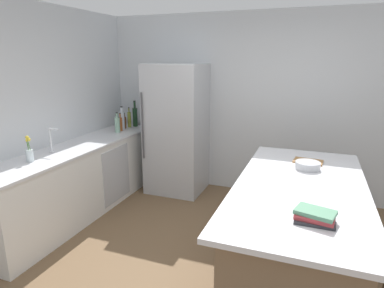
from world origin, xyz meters
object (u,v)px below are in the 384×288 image
olive_oil_bottle (129,119)px  syrup_bottle (124,122)px  sink_faucet (52,140)px  cookbook_stack (315,216)px  gin_bottle (117,124)px  vinegar_bottle (121,124)px  cutting_board (308,161)px  wine_bottle (135,116)px  refrigerator (177,129)px  soda_bottle (122,120)px  flower_vase (29,153)px  kitchen_island (296,232)px  mixing_bowl (308,166)px

olive_oil_bottle → syrup_bottle: olive_oil_bottle is taller
sink_faucet → cookbook_stack: bearing=-13.8°
olive_oil_bottle → gin_bottle: 0.40m
olive_oil_bottle → gin_bottle: (0.04, -0.39, -0.01)m
vinegar_bottle → cutting_board: bearing=-13.9°
wine_bottle → cutting_board: size_ratio=1.35×
refrigerator → cutting_board: 2.07m
sink_faucet → soda_bottle: bearing=87.4°
sink_faucet → syrup_bottle: 1.48m
wine_bottle → cookbook_stack: bearing=-40.9°
wine_bottle → olive_oil_bottle: bearing=-123.3°
sink_faucet → cutting_board: size_ratio=0.99×
refrigerator → cookbook_stack: bearing=-48.6°
flower_vase → syrup_bottle: (0.00, 1.83, 0.00)m
cookbook_stack → syrup_bottle: bearing=142.3°
kitchen_island → gin_bottle: gin_bottle is taller
kitchen_island → cookbook_stack: cookbook_stack is taller
flower_vase → cookbook_stack: bearing=-7.1°
vinegar_bottle → gin_bottle: bearing=-82.6°
wine_bottle → gin_bottle: (-0.02, -0.48, -0.04)m
flower_vase → syrup_bottle: size_ratio=1.20×
soda_bottle → cookbook_stack: soda_bottle is taller
refrigerator → wine_bottle: bearing=169.3°
flower_vase → soda_bottle: size_ratio=0.80×
refrigerator → vinegar_bottle: size_ratio=6.91×
kitchen_island → refrigerator: 2.46m
wine_bottle → soda_bottle: wine_bottle is taller
vinegar_bottle → gin_bottle: gin_bottle is taller
cutting_board → sink_faucet: bearing=-167.3°
cookbook_stack → gin_bottle: bearing=145.6°
refrigerator → cookbook_stack: 2.96m
olive_oil_bottle → cookbook_stack: (2.79, -2.28, -0.07)m
flower_vase → wine_bottle: (0.09, 2.02, 0.07)m
cookbook_stack → cutting_board: size_ratio=0.92×
soda_bottle → mixing_bowl: soda_bottle is taller
olive_oil_bottle → gin_bottle: olive_oil_bottle is taller
cookbook_stack → wine_bottle: bearing=139.1°
flower_vase → vinegar_bottle: size_ratio=1.04×
wine_bottle → cutting_board: (2.66, -1.04, -0.14)m
refrigerator → vinegar_bottle: bearing=-164.6°
soda_bottle → mixing_bowl: size_ratio=1.51×
refrigerator → cookbook_stack: refrigerator is taller
refrigerator → vinegar_bottle: (-0.82, -0.23, 0.07)m
refrigerator → soda_bottle: refrigerator is taller
soda_bottle → kitchen_island: bearing=-28.0°
kitchen_island → vinegar_bottle: 3.02m
refrigerator → soda_bottle: 0.86m
syrup_bottle → olive_oil_bottle: bearing=73.0°
syrup_bottle → kitchen_island: bearing=-29.5°
sink_faucet → syrup_bottle: size_ratio=1.27×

